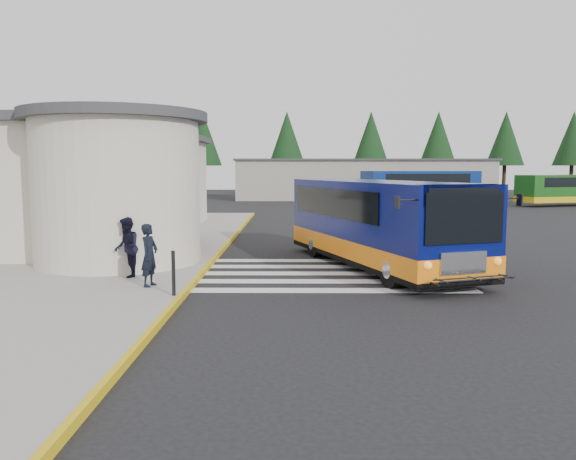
{
  "coord_description": "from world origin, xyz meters",
  "views": [
    {
      "loc": [
        -1.38,
        -17.56,
        3.15
      ],
      "look_at": [
        -1.5,
        -0.5,
        1.3
      ],
      "focal_mm": 35.0,
      "sensor_mm": 36.0,
      "label": 1
    }
  ],
  "objects_px": {
    "pedestrian_b": "(127,247)",
    "bollard": "(173,273)",
    "far_bus_b": "(566,189)",
    "transit_bus": "(378,226)",
    "pedestrian_a": "(149,255)",
    "far_bus_a": "(421,186)"
  },
  "relations": [
    {
      "from": "transit_bus",
      "to": "far_bus_b",
      "type": "xyz_separation_m",
      "value": [
        20.93,
        30.77,
        0.17
      ]
    },
    {
      "from": "pedestrian_a",
      "to": "pedestrian_b",
      "type": "height_order",
      "value": "pedestrian_b"
    },
    {
      "from": "pedestrian_a",
      "to": "far_bus_a",
      "type": "xyz_separation_m",
      "value": [
        14.7,
        34.14,
        0.73
      ]
    },
    {
      "from": "pedestrian_b",
      "to": "far_bus_b",
      "type": "distance_m",
      "value": 43.66
    },
    {
      "from": "far_bus_a",
      "to": "bollard",
      "type": "bearing_deg",
      "value": 143.24
    },
    {
      "from": "pedestrian_b",
      "to": "bollard",
      "type": "bearing_deg",
      "value": 15.93
    },
    {
      "from": "transit_bus",
      "to": "pedestrian_b",
      "type": "xyz_separation_m",
      "value": [
        -7.35,
        -2.49,
        -0.34
      ]
    },
    {
      "from": "pedestrian_a",
      "to": "far_bus_b",
      "type": "xyz_separation_m",
      "value": [
        27.34,
        34.5,
        0.54
      ]
    },
    {
      "from": "pedestrian_a",
      "to": "far_bus_b",
      "type": "distance_m",
      "value": 44.02
    },
    {
      "from": "bollard",
      "to": "transit_bus",
      "type": "bearing_deg",
      "value": 40.72
    },
    {
      "from": "pedestrian_b",
      "to": "bollard",
      "type": "height_order",
      "value": "pedestrian_b"
    },
    {
      "from": "bollard",
      "to": "far_bus_a",
      "type": "height_order",
      "value": "far_bus_a"
    },
    {
      "from": "pedestrian_a",
      "to": "bollard",
      "type": "height_order",
      "value": "pedestrian_a"
    },
    {
      "from": "pedestrian_b",
      "to": "bollard",
      "type": "xyz_separation_m",
      "value": [
        1.78,
        -2.31,
        -0.3
      ]
    },
    {
      "from": "bollard",
      "to": "pedestrian_b",
      "type": "bearing_deg",
      "value": 127.68
    },
    {
      "from": "pedestrian_b",
      "to": "far_bus_a",
      "type": "relative_size",
      "value": 0.16
    },
    {
      "from": "transit_bus",
      "to": "pedestrian_a",
      "type": "height_order",
      "value": "transit_bus"
    },
    {
      "from": "bollard",
      "to": "far_bus_b",
      "type": "distance_m",
      "value": 44.36
    },
    {
      "from": "transit_bus",
      "to": "bollard",
      "type": "height_order",
      "value": "transit_bus"
    },
    {
      "from": "transit_bus",
      "to": "bollard",
      "type": "distance_m",
      "value": 7.38
    },
    {
      "from": "pedestrian_a",
      "to": "bollard",
      "type": "relative_size",
      "value": 1.49
    },
    {
      "from": "pedestrian_b",
      "to": "bollard",
      "type": "relative_size",
      "value": 1.55
    }
  ]
}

